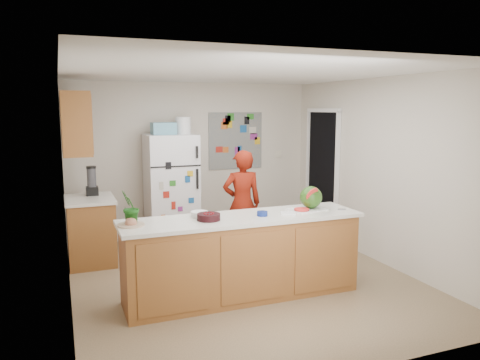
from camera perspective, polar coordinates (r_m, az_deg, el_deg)
name	(u,v)px	position (r m, az deg, el deg)	size (l,w,h in m)	color
floor	(243,280)	(5.92, 0.34, -12.07)	(4.00, 4.50, 0.02)	brown
wall_back	(192,160)	(7.72, -5.81, 2.43)	(4.00, 0.02, 2.50)	beige
wall_left	(64,190)	(5.21, -20.67, -1.11)	(0.02, 4.50, 2.50)	beige
wall_right	(381,171)	(6.60, 16.83, 1.03)	(0.02, 4.50, 2.50)	beige
ceiling	(243,72)	(5.55, 0.37, 13.07)	(4.00, 4.50, 0.02)	white
doorway	(323,174)	(7.79, 10.06, 0.70)	(0.03, 0.85, 2.04)	black
peninsula_base	(243,259)	(5.26, 0.32, -9.56)	(2.60, 0.62, 0.88)	brown
peninsula_top	(243,218)	(5.13, 0.32, -4.68)	(2.68, 0.70, 0.04)	silver
side_counter_base	(91,232)	(6.71, -17.70, -6.02)	(0.60, 0.80, 0.86)	brown
side_counter_top	(89,199)	(6.62, -17.88, -2.24)	(0.64, 0.84, 0.04)	silver
upper_cabinets	(75,123)	(6.45, -19.43, 6.55)	(0.35, 1.00, 0.80)	brown
refrigerator	(171,189)	(7.31, -8.38, -1.14)	(0.75, 0.70, 1.70)	silver
fridge_top_bin	(163,128)	(7.19, -9.32, 6.22)	(0.35, 0.28, 0.18)	#5999B2
photo_collage	(236,141)	(7.91, -0.54, 4.81)	(0.95, 0.01, 0.95)	slate
person	(242,204)	(6.60, 0.25, -2.90)	(0.55, 0.36, 1.52)	maroon
blender_appliance	(92,182)	(6.76, -17.63, -0.19)	(0.12, 0.12, 0.38)	black
cutting_board	(307,209)	(5.51, 8.17, -3.56)	(0.40, 0.30, 0.01)	white
watermelon	(311,197)	(5.53, 8.65, -2.09)	(0.26, 0.26, 0.26)	#2A4E16
watermelon_slice	(302,209)	(5.42, 7.51, -3.58)	(0.17, 0.17, 0.02)	red
cherry_bowl	(209,217)	(4.96, -3.84, -4.51)	(0.25, 0.25, 0.07)	black
white_bowl	(200,214)	(5.12, -4.96, -4.16)	(0.19, 0.19, 0.06)	silver
cobalt_bowl	(262,214)	(5.16, 2.73, -4.11)	(0.12, 0.12, 0.05)	navy
plate	(131,225)	(4.85, -13.15, -5.35)	(0.27, 0.27, 0.02)	#B8A48C
paper_towel	(288,213)	(5.25, 5.89, -4.08)	(0.16, 0.14, 0.02)	white
keys	(342,209)	(5.58, 12.31, -3.52)	(0.09, 0.04, 0.01)	gray
potted_plant	(130,208)	(4.84, -13.27, -3.28)	(0.20, 0.16, 0.36)	#154610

